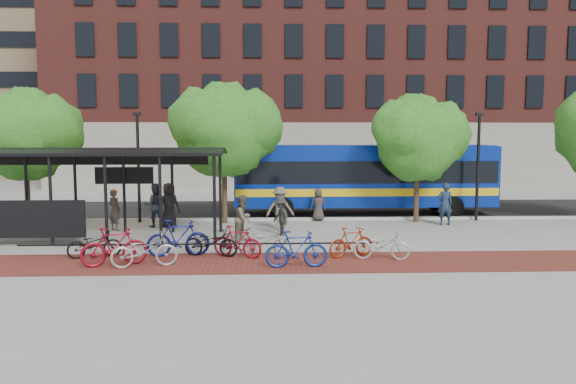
{
  "coord_description": "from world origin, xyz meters",
  "views": [
    {
      "loc": [
        -1.09,
        -22.67,
        4.08
      ],
      "look_at": [
        -0.12,
        1.7,
        1.6
      ],
      "focal_mm": 35.0,
      "sensor_mm": 36.0,
      "label": 1
    }
  ],
  "objects_px": {
    "pedestrian_0": "(169,205)",
    "pedestrian_2": "(155,205)",
    "pedestrian_8": "(243,218)",
    "bike_2": "(144,250)",
    "pedestrian_6": "(318,205)",
    "pedestrian_7": "(445,204)",
    "tree_b": "(226,127)",
    "bike_4": "(211,242)",
    "bike_7": "(296,249)",
    "bike_10": "(381,245)",
    "bike_5": "(237,242)",
    "pedestrian_9": "(281,216)",
    "bike_0": "(94,244)",
    "bike_3": "(178,238)",
    "bike_9": "(351,242)",
    "pedestrian_1": "(115,210)",
    "bike_1": "(114,247)",
    "tree_a": "(27,132)",
    "lamp_post_left": "(138,164)",
    "lamp_post_right": "(478,163)",
    "pedestrian_3": "(280,209)",
    "bus_shelter": "(85,163)",
    "bike_6": "(265,241)",
    "bus": "(364,175)"
  },
  "relations": [
    {
      "from": "pedestrian_1",
      "to": "pedestrian_8",
      "type": "height_order",
      "value": "pedestrian_8"
    },
    {
      "from": "lamp_post_left",
      "to": "bus_shelter",
      "type": "bearing_deg",
      "value": -105.53
    },
    {
      "from": "lamp_post_left",
      "to": "bike_4",
      "type": "distance_m",
      "value": 8.88
    },
    {
      "from": "bike_1",
      "to": "tree_b",
      "type": "bearing_deg",
      "value": -40.0
    },
    {
      "from": "tree_a",
      "to": "bike_5",
      "type": "relative_size",
      "value": 3.48
    },
    {
      "from": "tree_a",
      "to": "lamp_post_left",
      "type": "bearing_deg",
      "value": 2.92
    },
    {
      "from": "bus_shelter",
      "to": "pedestrian_9",
      "type": "relative_size",
      "value": 6.76
    },
    {
      "from": "bike_5",
      "to": "pedestrian_0",
      "type": "height_order",
      "value": "pedestrian_0"
    },
    {
      "from": "tree_b",
      "to": "bike_4",
      "type": "bearing_deg",
      "value": -90.28
    },
    {
      "from": "bike_5",
      "to": "bike_1",
      "type": "bearing_deg",
      "value": 129.79
    },
    {
      "from": "pedestrian_9",
      "to": "bike_0",
      "type": "bearing_deg",
      "value": -86.21
    },
    {
      "from": "lamp_post_right",
      "to": "bike_3",
      "type": "relative_size",
      "value": 2.45
    },
    {
      "from": "bike_3",
      "to": "pedestrian_6",
      "type": "xyz_separation_m",
      "value": [
        5.46,
        7.71,
        0.14
      ]
    },
    {
      "from": "bike_4",
      "to": "pedestrian_8",
      "type": "xyz_separation_m",
      "value": [
        0.99,
        2.68,
        0.42
      ]
    },
    {
      "from": "pedestrian_3",
      "to": "bike_9",
      "type": "bearing_deg",
      "value": -75.11
    },
    {
      "from": "lamp_post_right",
      "to": "bike_6",
      "type": "height_order",
      "value": "lamp_post_right"
    },
    {
      "from": "bike_9",
      "to": "pedestrian_1",
      "type": "distance_m",
      "value": 10.86
    },
    {
      "from": "pedestrian_2",
      "to": "pedestrian_7",
      "type": "bearing_deg",
      "value": 164.7
    },
    {
      "from": "lamp_post_left",
      "to": "bike_10",
      "type": "xyz_separation_m",
      "value": [
        9.7,
        -8.28,
        -2.26
      ]
    },
    {
      "from": "tree_a",
      "to": "pedestrian_9",
      "type": "height_order",
      "value": "tree_a"
    },
    {
      "from": "bike_9",
      "to": "bike_10",
      "type": "height_order",
      "value": "bike_9"
    },
    {
      "from": "pedestrian_9",
      "to": "pedestrian_7",
      "type": "bearing_deg",
      "value": 80.08
    },
    {
      "from": "bike_0",
      "to": "pedestrian_8",
      "type": "relative_size",
      "value": 0.97
    },
    {
      "from": "bike_7",
      "to": "pedestrian_8",
      "type": "relative_size",
      "value": 1.07
    },
    {
      "from": "tree_a",
      "to": "pedestrian_9",
      "type": "xyz_separation_m",
      "value": [
        11.42,
        -3.46,
        -3.46
      ]
    },
    {
      "from": "bike_2",
      "to": "pedestrian_6",
      "type": "distance_m",
      "value": 11.16
    },
    {
      "from": "bike_1",
      "to": "bike_6",
      "type": "bearing_deg",
      "value": -94.45
    },
    {
      "from": "pedestrian_0",
      "to": "pedestrian_2",
      "type": "relative_size",
      "value": 1.02
    },
    {
      "from": "bike_4",
      "to": "lamp_post_left",
      "type": "bearing_deg",
      "value": 40.71
    },
    {
      "from": "tree_b",
      "to": "pedestrian_6",
      "type": "xyz_separation_m",
      "value": [
        4.32,
        0.45,
        -3.69
      ]
    },
    {
      "from": "pedestrian_8",
      "to": "lamp_post_left",
      "type": "bearing_deg",
      "value": 72.92
    },
    {
      "from": "lamp_post_left",
      "to": "bike_10",
      "type": "relative_size",
      "value": 2.78
    },
    {
      "from": "tree_b",
      "to": "pedestrian_3",
      "type": "bearing_deg",
      "value": -41.0
    },
    {
      "from": "pedestrian_6",
      "to": "tree_b",
      "type": "bearing_deg",
      "value": 4.3
    },
    {
      "from": "bike_5",
      "to": "pedestrian_9",
      "type": "bearing_deg",
      "value": 3.39
    },
    {
      "from": "bike_0",
      "to": "pedestrian_2",
      "type": "bearing_deg",
      "value": -27.66
    },
    {
      "from": "pedestrian_2",
      "to": "pedestrian_8",
      "type": "height_order",
      "value": "pedestrian_2"
    },
    {
      "from": "bus_shelter",
      "to": "tree_a",
      "type": "xyz_separation_m",
      "value": [
        -3.77,
        3.83,
        1.24
      ]
    },
    {
      "from": "bus",
      "to": "pedestrian_1",
      "type": "distance_m",
      "value": 12.47
    },
    {
      "from": "bike_7",
      "to": "bike_10",
      "type": "xyz_separation_m",
      "value": [
        2.85,
        1.03,
        -0.1
      ]
    },
    {
      "from": "pedestrian_6",
      "to": "bike_2",
      "type": "bearing_deg",
      "value": 54.16
    },
    {
      "from": "bike_3",
      "to": "bike_0",
      "type": "bearing_deg",
      "value": 81.63
    },
    {
      "from": "bus_shelter",
      "to": "pedestrian_7",
      "type": "bearing_deg",
      "value": 10.43
    },
    {
      "from": "pedestrian_3",
      "to": "tree_a",
      "type": "bearing_deg",
      "value": 162.2
    },
    {
      "from": "pedestrian_2",
      "to": "pedestrian_3",
      "type": "distance_m",
      "value": 5.66
    },
    {
      "from": "lamp_post_right",
      "to": "bike_4",
      "type": "height_order",
      "value": "lamp_post_right"
    },
    {
      "from": "bike_9",
      "to": "pedestrian_8",
      "type": "xyz_separation_m",
      "value": [
        -3.71,
        2.94,
        0.39
      ]
    },
    {
      "from": "bike_9",
      "to": "pedestrian_9",
      "type": "xyz_separation_m",
      "value": [
        -2.25,
        4.13,
        0.28
      ]
    },
    {
      "from": "pedestrian_7",
      "to": "bike_4",
      "type": "bearing_deg",
      "value": 30.59
    },
    {
      "from": "pedestrian_0",
      "to": "bike_5",
      "type": "bearing_deg",
      "value": -101.12
    }
  ]
}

